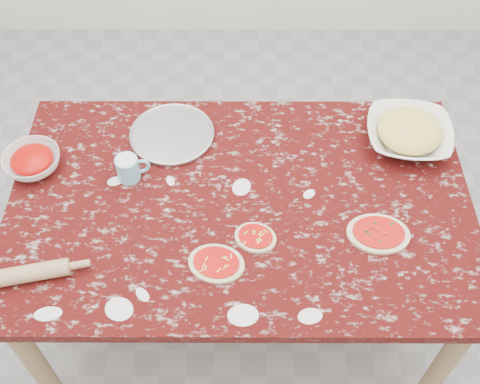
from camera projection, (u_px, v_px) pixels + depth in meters
name	position (u px, v px, depth m)	size (l,w,h in m)	color
ground	(240.00, 303.00, 2.59)	(4.00, 4.00, 0.00)	gray
worktable	(240.00, 215.00, 2.06)	(1.60, 1.00, 0.75)	#370908
pizza_tray	(172.00, 135.00, 2.19)	(0.31, 0.31, 0.01)	#B2B2B7
sauce_bowl	(33.00, 162.00, 2.07)	(0.20, 0.20, 0.06)	white
cheese_bowl	(408.00, 135.00, 2.14)	(0.31, 0.31, 0.08)	white
flour_mug	(129.00, 168.00, 2.03)	(0.12, 0.08, 0.09)	#79C5E4
pizza_left	(216.00, 263.00, 1.83)	(0.21, 0.18, 0.02)	beige
pizza_mid	(255.00, 237.00, 1.89)	(0.17, 0.16, 0.02)	beige
pizza_right	(378.00, 234.00, 1.90)	(0.22, 0.17, 0.02)	beige
rolling_pin	(24.00, 274.00, 1.79)	(0.06, 0.06, 0.28)	tan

